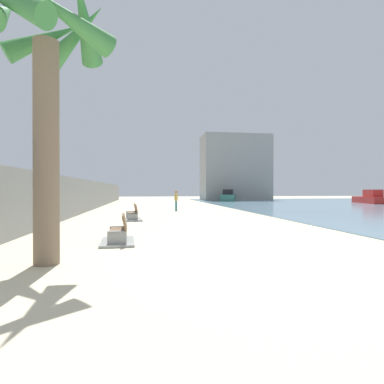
% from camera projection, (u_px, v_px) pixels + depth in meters
% --- Properties ---
extents(ground_plane, '(120.00, 120.00, 0.00)m').
position_uv_depth(ground_plane, '(173.00, 211.00, 26.87)').
color(ground_plane, beige).
extents(seawall, '(0.80, 64.00, 2.64)m').
position_uv_depth(seawall, '(82.00, 196.00, 25.74)').
color(seawall, gray).
rests_on(seawall, ground).
extents(palm_tree, '(3.32, 3.36, 6.79)m').
position_uv_depth(palm_tree, '(48.00, 64.00, 7.56)').
color(palm_tree, '#7A6651').
rests_on(palm_tree, ground).
extents(bench_near, '(1.21, 2.15, 0.98)m').
position_uv_depth(bench_near, '(119.00, 236.00, 10.70)').
color(bench_near, gray).
rests_on(bench_near, ground).
extents(bench_far, '(1.30, 2.20, 0.98)m').
position_uv_depth(bench_far, '(132.00, 216.00, 18.74)').
color(bench_far, gray).
rests_on(bench_far, ground).
extents(person_walking, '(0.33, 0.46, 1.77)m').
position_uv_depth(person_walking, '(176.00, 199.00, 27.22)').
color(person_walking, teal).
rests_on(person_walking, ground).
extents(boat_far_left, '(4.29, 7.40, 1.86)m').
position_uv_depth(boat_far_left, '(228.00, 196.00, 51.22)').
color(boat_far_left, '#337060').
rests_on(boat_far_left, water_bay).
extents(boat_far_right, '(3.42, 7.03, 1.83)m').
position_uv_depth(boat_far_right, '(370.00, 198.00, 41.79)').
color(boat_far_right, red).
rests_on(boat_far_right, water_bay).
extents(harbor_building, '(12.00, 6.00, 11.64)m').
position_uv_depth(harbor_building, '(235.00, 168.00, 56.59)').
color(harbor_building, gray).
rests_on(harbor_building, ground).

